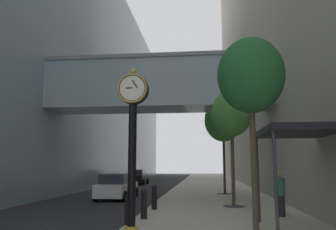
{
  "coord_description": "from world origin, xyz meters",
  "views": [
    {
      "loc": [
        2.8,
        -1.59,
        2.25
      ],
      "look_at": [
        1.07,
        14.75,
        4.66
      ],
      "focal_mm": 36.05,
      "sensor_mm": 36.0,
      "label": 1
    }
  ],
  "objects_px": {
    "bollard_fourth": "(144,203)",
    "bollard_fifth": "(154,196)",
    "car_black_far": "(138,177)",
    "street_tree_near": "(251,77)",
    "pedestrian_walking": "(281,193)",
    "street_clock": "(132,146)",
    "street_tree_mid_near": "(231,114)",
    "bollard_third": "(128,213)",
    "street_tree_mid_far": "(223,121)",
    "car_white_mid": "(117,187)"
  },
  "relations": [
    {
      "from": "bollard_fourth",
      "to": "street_tree_mid_far",
      "type": "relative_size",
      "value": 0.17
    },
    {
      "from": "bollard_third",
      "to": "car_white_mid",
      "type": "height_order",
      "value": "car_white_mid"
    },
    {
      "from": "bollard_fifth",
      "to": "car_black_far",
      "type": "distance_m",
      "value": 22.51
    },
    {
      "from": "street_clock",
      "to": "bollard_fifth",
      "type": "xyz_separation_m",
      "value": [
        -0.47,
        7.36,
        -1.98
      ]
    },
    {
      "from": "street_tree_near",
      "to": "street_tree_mid_far",
      "type": "distance_m",
      "value": 14.9
    },
    {
      "from": "bollard_fifth",
      "to": "street_tree_mid_near",
      "type": "bearing_deg",
      "value": 21.56
    },
    {
      "from": "street_tree_near",
      "to": "pedestrian_walking",
      "type": "distance_m",
      "value": 5.95
    },
    {
      "from": "street_clock",
      "to": "car_black_far",
      "type": "bearing_deg",
      "value": 100.77
    },
    {
      "from": "bollard_fourth",
      "to": "bollard_fifth",
      "type": "relative_size",
      "value": 1.0
    },
    {
      "from": "street_clock",
      "to": "street_tree_mid_far",
      "type": "xyz_separation_m",
      "value": [
        3.37,
        16.32,
        2.75
      ]
    },
    {
      "from": "car_white_mid",
      "to": "car_black_far",
      "type": "height_order",
      "value": "car_black_far"
    },
    {
      "from": "bollard_fifth",
      "to": "car_white_mid",
      "type": "xyz_separation_m",
      "value": [
        -3.35,
        5.91,
        0.05
      ]
    },
    {
      "from": "street_clock",
      "to": "street_tree_mid_near",
      "type": "bearing_deg",
      "value": 69.21
    },
    {
      "from": "bollard_fourth",
      "to": "car_black_far",
      "type": "xyz_separation_m",
      "value": [
        -5.1,
        24.7,
        0.05
      ]
    },
    {
      "from": "bollard_fourth",
      "to": "car_black_far",
      "type": "bearing_deg",
      "value": 101.66
    },
    {
      "from": "car_white_mid",
      "to": "car_black_far",
      "type": "bearing_deg",
      "value": 96.23
    },
    {
      "from": "street_tree_mid_near",
      "to": "street_tree_near",
      "type": "bearing_deg",
      "value": -90.0
    },
    {
      "from": "street_clock",
      "to": "pedestrian_walking",
      "type": "height_order",
      "value": "street_clock"
    },
    {
      "from": "street_tree_near",
      "to": "street_tree_mid_far",
      "type": "bearing_deg",
      "value": 90.0
    },
    {
      "from": "bollard_fifth",
      "to": "street_tree_near",
      "type": "xyz_separation_m",
      "value": [
        3.85,
        -5.92,
        4.17
      ]
    },
    {
      "from": "bollard_fourth",
      "to": "car_white_mid",
      "type": "relative_size",
      "value": 0.25
    },
    {
      "from": "street_clock",
      "to": "pedestrian_walking",
      "type": "distance_m",
      "value": 7.77
    },
    {
      "from": "street_clock",
      "to": "bollard_third",
      "type": "height_order",
      "value": "street_clock"
    },
    {
      "from": "street_tree_mid_far",
      "to": "car_white_mid",
      "type": "relative_size",
      "value": 1.51
    },
    {
      "from": "street_tree_near",
      "to": "street_tree_mid_near",
      "type": "height_order",
      "value": "street_tree_near"
    },
    {
      "from": "street_clock",
      "to": "car_white_mid",
      "type": "height_order",
      "value": "street_clock"
    },
    {
      "from": "bollard_fifth",
      "to": "street_tree_mid_far",
      "type": "relative_size",
      "value": 0.17
    },
    {
      "from": "bollard_fourth",
      "to": "street_clock",
      "type": "bearing_deg",
      "value": -84.1
    },
    {
      "from": "street_tree_mid_far",
      "to": "car_white_mid",
      "type": "xyz_separation_m",
      "value": [
        -7.19,
        -3.05,
        -4.68
      ]
    },
    {
      "from": "street_tree_near",
      "to": "pedestrian_walking",
      "type": "bearing_deg",
      "value": 68.69
    },
    {
      "from": "bollard_third",
      "to": "bollard_fourth",
      "type": "relative_size",
      "value": 1.0
    },
    {
      "from": "street_clock",
      "to": "bollard_fourth",
      "type": "bearing_deg",
      "value": 95.9
    },
    {
      "from": "bollard_third",
      "to": "pedestrian_walking",
      "type": "bearing_deg",
      "value": 35.26
    },
    {
      "from": "bollard_fifth",
      "to": "street_tree_mid_far",
      "type": "distance_m",
      "value": 10.84
    },
    {
      "from": "street_tree_near",
      "to": "street_tree_mid_far",
      "type": "relative_size",
      "value": 0.86
    },
    {
      "from": "street_tree_mid_far",
      "to": "car_black_far",
      "type": "relative_size",
      "value": 1.67
    },
    {
      "from": "street_tree_near",
      "to": "pedestrian_walking",
      "type": "height_order",
      "value": "street_tree_near"
    },
    {
      "from": "street_tree_mid_near",
      "to": "pedestrian_walking",
      "type": "bearing_deg",
      "value": -62.52
    },
    {
      "from": "bollard_fifth",
      "to": "street_tree_mid_far",
      "type": "height_order",
      "value": "street_tree_mid_far"
    },
    {
      "from": "bollard_fifth",
      "to": "street_tree_mid_near",
      "type": "distance_m",
      "value": 5.83
    },
    {
      "from": "car_black_far",
      "to": "bollard_fourth",
      "type": "bearing_deg",
      "value": -78.34
    },
    {
      "from": "bollard_fourth",
      "to": "bollard_fifth",
      "type": "xyz_separation_m",
      "value": [
        0.0,
        2.78,
        0.0
      ]
    },
    {
      "from": "street_tree_mid_far",
      "to": "street_clock",
      "type": "bearing_deg",
      "value": -101.67
    },
    {
      "from": "car_black_far",
      "to": "street_tree_mid_far",
      "type": "bearing_deg",
      "value": -55.4
    },
    {
      "from": "bollard_fifth",
      "to": "car_black_far",
      "type": "bearing_deg",
      "value": 103.09
    },
    {
      "from": "street_tree_mid_near",
      "to": "car_black_far",
      "type": "bearing_deg",
      "value": 113.67
    },
    {
      "from": "bollard_fifth",
      "to": "street_tree_mid_near",
      "type": "xyz_separation_m",
      "value": [
        3.85,
        1.52,
        4.11
      ]
    },
    {
      "from": "street_clock",
      "to": "street_tree_mid_far",
      "type": "distance_m",
      "value": 16.89
    },
    {
      "from": "bollard_fourth",
      "to": "street_tree_mid_near",
      "type": "bearing_deg",
      "value": 48.19
    },
    {
      "from": "car_black_far",
      "to": "car_white_mid",
      "type": "bearing_deg",
      "value": -83.77
    }
  ]
}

